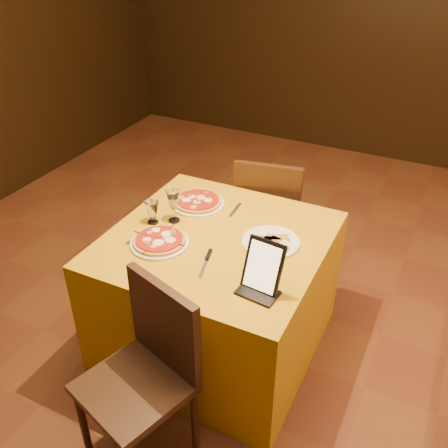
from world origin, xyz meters
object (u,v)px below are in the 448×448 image
at_px(main_table, 218,293).
at_px(water_glass, 152,212).
at_px(chair_main_near, 134,387).
at_px(chair_main_far, 271,214).
at_px(tablet, 263,266).
at_px(pizza_far, 198,202).
at_px(wine_glass, 173,206).
at_px(pizza_near, 159,242).

height_order(main_table, water_glass, water_glass).
distance_m(main_table, chair_main_near, 0.80).
bearing_deg(main_table, chair_main_far, 90.00).
distance_m(main_table, tablet, 0.67).
bearing_deg(chair_main_far, water_glass, 55.16).
distance_m(chair_main_far, pizza_far, 0.68).
bearing_deg(pizza_far, wine_glass, -98.24).
xyz_separation_m(main_table, pizza_near, (-0.24, -0.18, 0.39)).
height_order(pizza_near, tablet, tablet).
bearing_deg(chair_main_far, tablet, 98.88).
bearing_deg(water_glass, pizza_near, -48.22).
distance_m(main_table, wine_glass, 0.55).
relative_size(main_table, chair_main_near, 1.21).
bearing_deg(water_glass, main_table, 3.07).
bearing_deg(wine_glass, water_glass, -145.60).
bearing_deg(tablet, water_glass, 168.12).
height_order(pizza_near, wine_glass, wine_glass).
bearing_deg(water_glass, chair_main_far, 65.11).
xyz_separation_m(chair_main_near, tablet, (0.36, 0.53, 0.41)).
relative_size(main_table, wine_glass, 5.79).
xyz_separation_m(wine_glass, tablet, (0.65, -0.31, 0.03)).
height_order(water_glass, tablet, tablet).
xyz_separation_m(main_table, pizza_far, (-0.25, 0.26, 0.39)).
distance_m(chair_main_near, pizza_far, 1.13).
distance_m(chair_main_far, tablet, 1.20).
distance_m(chair_main_far, wine_glass, 0.90).
distance_m(pizza_far, water_glass, 0.31).
bearing_deg(pizza_far, main_table, -45.12).
height_order(chair_main_far, pizza_far, chair_main_far).
xyz_separation_m(main_table, wine_glass, (-0.29, 0.04, 0.47)).
height_order(main_table, wine_glass, wine_glass).
relative_size(main_table, pizza_near, 3.65).
bearing_deg(chair_main_far, pizza_near, 66.44).
relative_size(chair_main_far, water_glass, 7.00).
height_order(chair_main_near, wine_glass, wine_glass).
relative_size(chair_main_near, pizza_far, 2.99).
height_order(chair_main_far, wine_glass, wine_glass).
height_order(pizza_far, wine_glass, wine_glass).
distance_m(water_glass, tablet, 0.79).
bearing_deg(pizza_near, pizza_far, 92.30).
bearing_deg(main_table, pizza_near, -142.73).
bearing_deg(pizza_far, chair_main_near, -76.39).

